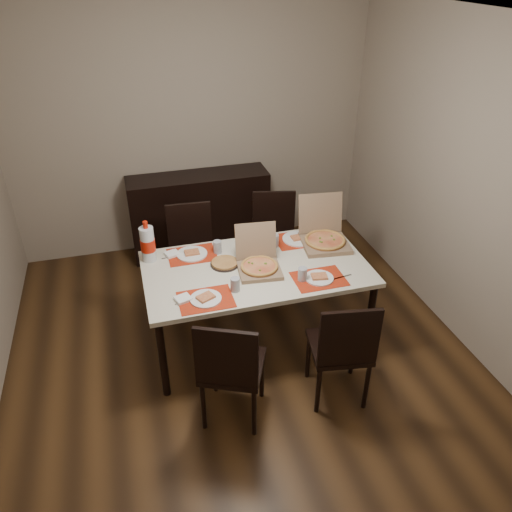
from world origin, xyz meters
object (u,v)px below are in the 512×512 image
object	(u,v)px
chair_far_right	(274,235)
dip_bowl	(255,253)
soda_bottle	(148,244)
dining_table	(256,273)
sideboard	(200,214)
chair_near_left	(230,367)
chair_far_left	(192,249)
chair_near_right	(342,348)
pizza_box_center	(259,263)

from	to	relation	value
chair_far_right	dip_bowl	size ratio (longest dim) A/B	7.94
soda_bottle	dining_table	bearing A→B (deg)	-22.41
dip_bowl	soda_bottle	size ratio (longest dim) A/B	0.33
sideboard	chair_near_left	size ratio (longest dim) A/B	1.61
chair_near_left	soda_bottle	distance (m)	1.28
dining_table	chair_far_left	world-z (taller)	chair_far_left
dip_bowl	chair_far_right	bearing A→B (deg)	60.12
sideboard	chair_far_left	world-z (taller)	chair_far_left
sideboard	chair_far_right	size ratio (longest dim) A/B	1.61
chair_near_left	chair_far_left	size ratio (longest dim) A/B	1.00
dining_table	chair_near_left	xyz separation A→B (m)	(-0.41, -0.81, -0.17)
chair_near_right	chair_far_left	distance (m)	1.85
dining_table	chair_far_left	size ratio (longest dim) A/B	1.94
chair_far_right	pizza_box_center	xyz separation A→B (m)	(-0.42, -0.90, 0.29)
dining_table	pizza_box_center	xyz separation A→B (m)	(0.01, -0.04, 0.12)
dining_table	chair_far_right	xyz separation A→B (m)	(0.43, 0.86, -0.17)
chair_far_right	dining_table	bearing A→B (deg)	-116.64
chair_near_right	chair_far_left	xyz separation A→B (m)	(-0.81, 1.66, 0.00)
pizza_box_center	dip_bowl	size ratio (longest dim) A/B	3.42
dining_table	chair_near_left	world-z (taller)	chair_near_left
dining_table	chair_near_left	distance (m)	0.93
chair_near_left	dip_bowl	bearing A→B (deg)	65.54
chair_near_right	dining_table	bearing A→B (deg)	115.75
chair_far_right	soda_bottle	world-z (taller)	soda_bottle
sideboard	chair_far_left	bearing A→B (deg)	-105.18
chair_far_left	chair_near_right	bearing A→B (deg)	-64.11
dining_table	chair_far_left	xyz separation A→B (m)	(-0.40, 0.82, -0.17)
chair_far_left	dip_bowl	distance (m)	0.82
chair_near_left	chair_near_right	xyz separation A→B (m)	(0.81, -0.03, 0.00)
chair_near_right	soda_bottle	world-z (taller)	soda_bottle
chair_near_right	dip_bowl	bearing A→B (deg)	109.27
chair_near_left	chair_far_right	xyz separation A→B (m)	(0.84, 1.68, 0.00)
chair_near_right	pizza_box_center	size ratio (longest dim) A/B	2.32
sideboard	chair_near_right	xyz separation A→B (m)	(0.58, -2.49, 0.06)
chair_far_right	pizza_box_center	world-z (taller)	pizza_box_center
pizza_box_center	soda_bottle	size ratio (longest dim) A/B	1.12
chair_near_left	dip_bowl	world-z (taller)	chair_near_left
dining_table	pizza_box_center	world-z (taller)	pizza_box_center
chair_near_right	pizza_box_center	distance (m)	0.94
chair_near_left	chair_near_right	size ratio (longest dim) A/B	1.00
chair_near_left	soda_bottle	bearing A→B (deg)	109.49
chair_far_left	chair_far_right	xyz separation A→B (m)	(0.84, 0.04, 0.00)
chair_near_left	dining_table	bearing A→B (deg)	63.22
sideboard	chair_near_right	bearing A→B (deg)	-76.84
chair_near_left	sideboard	bearing A→B (deg)	84.63
pizza_box_center	soda_bottle	bearing A→B (deg)	155.48
dining_table	dip_bowl	bearing A→B (deg)	76.47
chair_near_left	chair_far_right	world-z (taller)	same
chair_far_left	dining_table	bearing A→B (deg)	-63.96
chair_near_left	chair_far_left	distance (m)	1.64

